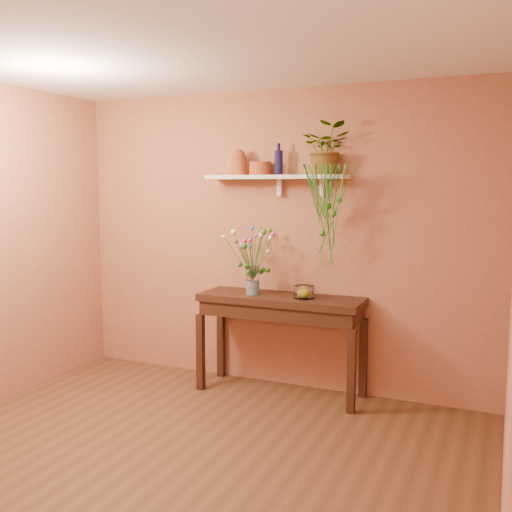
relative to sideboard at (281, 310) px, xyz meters
The scene contains 13 objects.
room 1.85m from the sideboard, 94.96° to the right, with size 4.04×4.04×2.70m.
sideboard is the anchor object (origin of this frame).
wall_shelf 1.17m from the sideboard, 125.29° to the left, with size 1.30×0.24×0.19m.
terracotta_jug 1.38m from the sideboard, 164.59° to the left, with size 0.15×0.15×0.23m.
terracotta_pot 1.28m from the sideboard, 150.95° to the left, with size 0.19×0.19×0.12m, color #994620.
blue_bottle 1.30m from the sideboard, 120.52° to the left, with size 0.10×0.10×0.28m.
spider_plant 1.45m from the sideboard, 22.70° to the left, with size 0.40×0.34×0.44m, color #2A6A1B.
plant_fronds 1.01m from the sideboard, ahead, with size 0.43×0.31×0.84m.
glass_vase 0.35m from the sideboard, behind, with size 0.12×0.12×0.25m.
bouquet 0.61m from the sideboard, 168.69° to the right, with size 0.48×0.43×0.48m.
glass_bowl 0.29m from the sideboard, ahead, with size 0.18×0.18×0.11m.
lemon 0.29m from the sideboard, ahead, with size 0.08×0.08×0.08m, color yellow.
carton 0.32m from the sideboard, behind, with size 0.06×0.05×0.13m, color #2C647C.
Camera 1 is at (1.98, -2.94, 1.85)m, focal length 40.85 mm.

